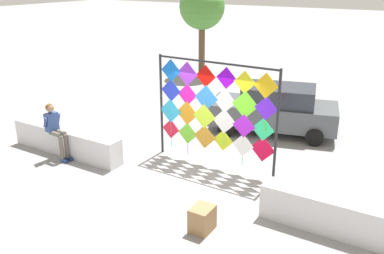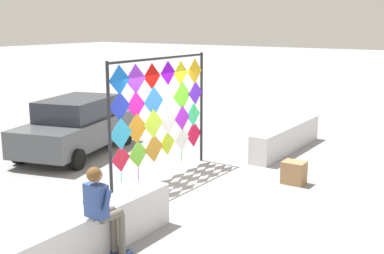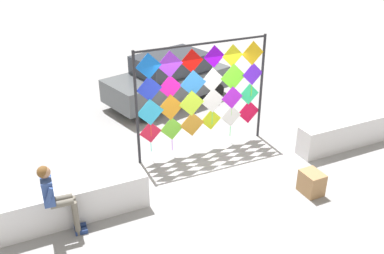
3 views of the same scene
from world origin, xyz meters
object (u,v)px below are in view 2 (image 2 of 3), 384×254
kite_display_rack (160,108)px  seated_vendor (103,206)px  cardboard_box_large (294,172)px  parked_car (76,126)px

kite_display_rack → seated_vendor: size_ratio=2.21×
kite_display_rack → cardboard_box_large: bearing=-65.4°
kite_display_rack → seated_vendor: (-4.01, -1.93, -0.74)m
kite_display_rack → seated_vendor: 4.51m
seated_vendor → cardboard_box_large: 5.45m
seated_vendor → parked_car: size_ratio=0.37×
seated_vendor → cardboard_box_large: size_ratio=3.06×
parked_car → cardboard_box_large: (0.86, -6.23, -0.54)m
seated_vendor → cardboard_box_large: (5.32, -0.94, -0.70)m
parked_car → cardboard_box_large: 6.32m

